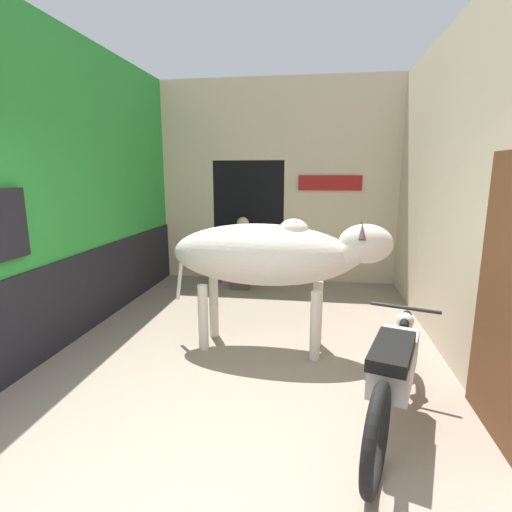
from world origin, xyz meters
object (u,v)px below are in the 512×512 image
object	(u,v)px
shopkeeper_seated	(243,251)
plastic_stool	(226,269)
motorcycle_near	(394,370)
cow	(271,255)

from	to	relation	value
shopkeeper_seated	plastic_stool	distance (m)	0.57
motorcycle_near	shopkeeper_seated	bearing A→B (deg)	117.12
shopkeeper_seated	plastic_stool	xyz separation A→B (m)	(-0.34, 0.23, -0.39)
motorcycle_near	plastic_stool	world-z (taller)	motorcycle_near
motorcycle_near	shopkeeper_seated	xyz separation A→B (m)	(-1.84, 3.59, 0.18)
motorcycle_near	shopkeeper_seated	distance (m)	4.04
cow	shopkeeper_seated	xyz separation A→B (m)	(-0.75, 2.32, -0.42)
motorcycle_near	plastic_stool	distance (m)	4.41
cow	plastic_stool	xyz separation A→B (m)	(-1.09, 2.56, -0.81)
motorcycle_near	shopkeeper_seated	size ratio (longest dim) A/B	1.70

